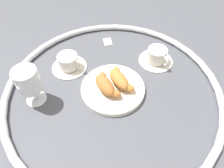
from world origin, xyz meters
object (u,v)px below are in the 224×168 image
croissant_large (106,85)px  croissant_small (120,79)px  juice_glass_left (28,81)px  coffee_cup_far (157,57)px  coffee_cup_near (69,63)px  sugar_packet (108,41)px  pastry_plate (112,88)px

croissant_large → croissant_small: size_ratio=0.99×
juice_glass_left → coffee_cup_far: bearing=104.2°
croissant_large → coffee_cup_near: 0.19m
juice_glass_left → sugar_packet: size_ratio=2.80×
pastry_plate → coffee_cup_near: (-0.13, -0.15, 0.02)m
pastry_plate → croissant_small: croissant_small is taller
pastry_plate → coffee_cup_near: bearing=-132.1°
coffee_cup_far → croissant_small: bearing=-57.6°
croissant_large → juice_glass_left: bearing=-91.9°
coffee_cup_far → sugar_packet: size_ratio=2.72×
juice_glass_left → coffee_cup_near: bearing=139.0°
coffee_cup_near → sugar_packet: bearing=128.5°
coffee_cup_near → coffee_cup_far: same height
coffee_cup_far → juice_glass_left: (0.12, -0.46, 0.07)m
croissant_small → coffee_cup_far: (-0.11, 0.17, -0.01)m
pastry_plate → juice_glass_left: juice_glass_left is taller
croissant_large → juice_glass_left: (-0.01, -0.24, 0.05)m
pastry_plate → croissant_large: (0.01, -0.02, 0.03)m
coffee_cup_near → sugar_packet: size_ratio=2.72×
pastry_plate → juice_glass_left: size_ratio=1.62×
croissant_large → juice_glass_left: size_ratio=0.91×
coffee_cup_near → croissant_small: bearing=55.1°
pastry_plate → croissant_large: croissant_large is taller
coffee_cup_near → sugar_packet: 0.22m
pastry_plate → coffee_cup_near: 0.20m
pastry_plate → sugar_packet: 0.27m
sugar_packet → juice_glass_left: bearing=-49.4°
pastry_plate → croissant_large: bearing=-71.4°
sugar_packet → coffee_cup_near: bearing=-54.1°
croissant_large → croissant_small: same height
coffee_cup_near → juice_glass_left: 0.19m
coffee_cup_near → juice_glass_left: size_ratio=0.97×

